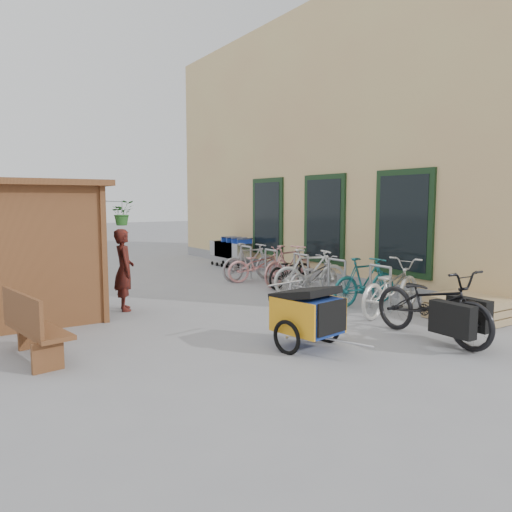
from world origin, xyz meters
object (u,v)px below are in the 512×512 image
kiosk (34,231)px  bike_6 (259,265)px  bike_0 (391,287)px  bike_4 (290,270)px  bike_2 (314,276)px  bike_7 (250,262)px  pallet_stack (469,309)px  child_trailer (308,312)px  bike_1 (365,281)px  shopping_carts (230,249)px  person_kiosk (124,270)px  bike_5 (289,265)px  bench (32,326)px  cargo_bike (433,304)px  bike_3 (311,272)px

kiosk → bike_6: 5.83m
bike_0 → bike_4: size_ratio=1.21×
bike_2 → bike_7: bike_7 is taller
kiosk → bike_2: 5.58m
pallet_stack → child_trailer: child_trailer is taller
bike_1 → bike_7: (-0.29, 3.81, 0.01)m
shopping_carts → bike_7: bearing=-108.9°
child_trailer → bike_1: size_ratio=0.99×
bike_1 → bike_4: 2.45m
bike_0 → bike_6: (-0.00, 4.38, -0.06)m
person_kiosk → bike_5: size_ratio=0.91×
bench → bike_6: (5.90, 3.71, -0.02)m
pallet_stack → bike_1: bike_1 is taller
bike_0 → bike_5: size_ratio=1.13×
cargo_bike → bike_6: (0.76, 5.88, -0.10)m
child_trailer → bike_1: bike_1 is taller
bike_5 → bike_7: bike_5 is taller
kiosk → shopping_carts: (6.28, 4.40, -1.00)m
bike_2 → bike_6: bearing=-15.2°
pallet_stack → bench: bench is taller
kiosk → shopping_carts: bearing=35.0°
bike_4 → bench: bearing=98.0°
bike_4 → shopping_carts: bearing=-23.7°
bike_3 → bike_4: size_ratio=1.08×
bike_1 → bike_4: (-0.01, 2.44, -0.07)m
bike_6 → person_kiosk: bearing=123.5°
pallet_stack → bike_0: bearing=125.9°
kiosk → bike_3: 5.57m
kiosk → bike_3: kiosk is taller
kiosk → bench: bearing=-100.5°
bike_2 → pallet_stack: bearing=-178.0°
bike_2 → bike_5: 1.37m
kiosk → bike_4: 5.82m
bench → person_kiosk: 3.02m
person_kiosk → bike_6: person_kiosk is taller
kiosk → bike_2: bearing=-7.5°
child_trailer → bike_7: (2.46, 5.46, -0.01)m
pallet_stack → bike_5: bearing=96.9°
bike_0 → bike_3: 2.23m
cargo_bike → bike_5: cargo_bike is taller
bike_3 → bike_5: bike_3 is taller
kiosk → bike_3: size_ratio=1.46×
bike_6 → bike_7: size_ratio=1.01×
kiosk → pallet_stack: 7.50m
bike_1 → bike_2: (-0.27, 1.25, -0.05)m
bench → bike_0: bike_0 is taller
bike_4 → bike_7: size_ratio=0.96×
cargo_bike → bike_6: bearing=83.6°
kiosk → person_kiosk: bearing=5.7°
bike_4 → bike_5: size_ratio=0.94×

